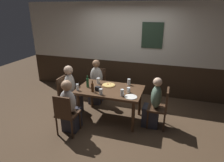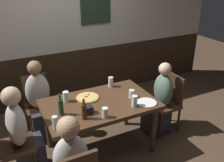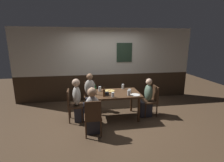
{
  "view_description": "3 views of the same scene",
  "coord_description": "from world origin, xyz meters",
  "px_view_note": "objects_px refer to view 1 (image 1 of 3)",
  "views": [
    {
      "loc": [
        1.27,
        -3.77,
        2.42
      ],
      "look_at": [
        0.01,
        0.1,
        0.89
      ],
      "focal_mm": 31.19,
      "sensor_mm": 36.0,
      "label": 1
    },
    {
      "loc": [
        -1.11,
        -2.55,
        2.31
      ],
      "look_at": [
        0.21,
        0.06,
        0.97
      ],
      "focal_mm": 39.74,
      "sensor_mm": 36.0,
      "label": 2
    },
    {
      "loc": [
        -0.78,
        -4.43,
        2.16
      ],
      "look_at": [
        -0.05,
        -0.02,
        1.09
      ],
      "focal_mm": 27.12,
      "sensor_mm": 36.0,
      "label": 3
    }
  ],
  "objects_px": {
    "beer_bottle_green": "(88,83)",
    "plate_white_large": "(131,97)",
    "tumbler_short": "(77,87)",
    "dining_table": "(110,92)",
    "chair_head_east": "(161,106)",
    "chair_left_near": "(66,113)",
    "beer_glass_tall": "(98,81)",
    "beer_bottle_brown": "(92,87)",
    "pint_glass_pale": "(129,90)",
    "chair_left_far": "(98,83)",
    "person_left_far": "(96,85)",
    "chair_head_west": "(66,92)",
    "person_head_west": "(72,93)",
    "pizza": "(109,85)",
    "person_head_east": "(153,106)",
    "person_left_near": "(70,109)",
    "beer_glass_half": "(101,92)",
    "tumbler_water": "(129,82)",
    "condiment_caddy": "(98,89)",
    "pint_glass_amber": "(122,93)"
  },
  "relations": [
    {
      "from": "beer_glass_tall",
      "to": "beer_bottle_brown",
      "type": "distance_m",
      "value": 0.49
    },
    {
      "from": "beer_glass_half",
      "to": "plate_white_large",
      "type": "xyz_separation_m",
      "value": [
        0.62,
        0.06,
        -0.05
      ]
    },
    {
      "from": "person_head_east",
      "to": "tumbler_water",
      "type": "height_order",
      "value": "person_head_east"
    },
    {
      "from": "person_head_east",
      "to": "chair_left_far",
      "type": "bearing_deg",
      "value": 151.67
    },
    {
      "from": "person_head_west",
      "to": "person_left_far",
      "type": "bearing_deg",
      "value": 64.06
    },
    {
      "from": "tumbler_short",
      "to": "person_head_west",
      "type": "bearing_deg",
      "value": 137.84
    },
    {
      "from": "person_left_near",
      "to": "beer_glass_tall",
      "type": "xyz_separation_m",
      "value": [
        0.26,
        0.93,
        0.32
      ]
    },
    {
      "from": "beer_glass_half",
      "to": "person_head_east",
      "type": "bearing_deg",
      "value": 18.1
    },
    {
      "from": "person_head_west",
      "to": "beer_bottle_green",
      "type": "height_order",
      "value": "person_head_west"
    },
    {
      "from": "tumbler_short",
      "to": "pizza",
      "type": "bearing_deg",
      "value": 40.26
    },
    {
      "from": "chair_left_near",
      "to": "tumbler_water",
      "type": "xyz_separation_m",
      "value": [
        0.97,
        1.22,
        0.31
      ]
    },
    {
      "from": "person_head_east",
      "to": "person_left_near",
      "type": "xyz_separation_m",
      "value": [
        -1.6,
        -0.7,
        0.02
      ]
    },
    {
      "from": "tumbler_short",
      "to": "beer_glass_half",
      "type": "height_order",
      "value": "tumbler_short"
    },
    {
      "from": "person_head_east",
      "to": "beer_bottle_brown",
      "type": "relative_size",
      "value": 4.33
    },
    {
      "from": "person_head_west",
      "to": "beer_bottle_brown",
      "type": "xyz_separation_m",
      "value": [
        0.67,
        -0.26,
        0.34
      ]
    },
    {
      "from": "person_head_west",
      "to": "pint_glass_amber",
      "type": "relative_size",
      "value": 8.16
    },
    {
      "from": "person_head_west",
      "to": "pint_glass_amber",
      "type": "distance_m",
      "value": 1.39
    },
    {
      "from": "chair_head_west",
      "to": "plate_white_large",
      "type": "xyz_separation_m",
      "value": [
        1.67,
        -0.28,
        0.25
      ]
    },
    {
      "from": "chair_left_far",
      "to": "tumbler_short",
      "type": "relative_size",
      "value": 6.05
    },
    {
      "from": "chair_head_west",
      "to": "person_head_west",
      "type": "bearing_deg",
      "value": 0.0
    },
    {
      "from": "dining_table",
      "to": "chair_head_east",
      "type": "distance_m",
      "value": 1.14
    },
    {
      "from": "chair_head_west",
      "to": "beer_bottle_brown",
      "type": "relative_size",
      "value": 3.42
    },
    {
      "from": "chair_left_near",
      "to": "pint_glass_amber",
      "type": "xyz_separation_m",
      "value": [
        0.98,
        0.59,
        0.31
      ]
    },
    {
      "from": "chair_head_east",
      "to": "person_head_east",
      "type": "bearing_deg",
      "value": 180.0
    },
    {
      "from": "pint_glass_pale",
      "to": "pizza",
      "type": "bearing_deg",
      "value": 155.18
    },
    {
      "from": "chair_left_near",
      "to": "beer_bottle_green",
      "type": "relative_size",
      "value": 3.27
    },
    {
      "from": "person_head_west",
      "to": "condiment_caddy",
      "type": "bearing_deg",
      "value": -12.83
    },
    {
      "from": "person_left_far",
      "to": "plate_white_large",
      "type": "xyz_separation_m",
      "value": [
        1.17,
        -0.98,
        0.25
      ]
    },
    {
      "from": "pint_glass_pale",
      "to": "chair_left_far",
      "type": "bearing_deg",
      "value": 138.96
    },
    {
      "from": "person_left_far",
      "to": "beer_bottle_brown",
      "type": "distance_m",
      "value": 1.08
    },
    {
      "from": "tumbler_short",
      "to": "dining_table",
      "type": "bearing_deg",
      "value": 24.39
    },
    {
      "from": "beer_bottle_green",
      "to": "plate_white_large",
      "type": "relative_size",
      "value": 1.04
    },
    {
      "from": "chair_left_far",
      "to": "pint_glass_pale",
      "type": "height_order",
      "value": "chair_left_far"
    },
    {
      "from": "beer_glass_tall",
      "to": "plate_white_large",
      "type": "xyz_separation_m",
      "value": [
        0.9,
        -0.51,
        -0.05
      ]
    },
    {
      "from": "pint_glass_amber",
      "to": "person_left_near",
      "type": "bearing_deg",
      "value": -156.72
    },
    {
      "from": "chair_head_west",
      "to": "beer_bottle_green",
      "type": "relative_size",
      "value": 3.27
    },
    {
      "from": "chair_head_west",
      "to": "beer_glass_half",
      "type": "bearing_deg",
      "value": -18.14
    },
    {
      "from": "tumbler_water",
      "to": "beer_glass_half",
      "type": "relative_size",
      "value": 1.17
    },
    {
      "from": "chair_head_west",
      "to": "person_head_east",
      "type": "xyz_separation_m",
      "value": [
        2.1,
        0.0,
        -0.03
      ]
    },
    {
      "from": "beer_glass_half",
      "to": "beer_bottle_green",
      "type": "xyz_separation_m",
      "value": [
        -0.43,
        0.29,
        0.05
      ]
    },
    {
      "from": "chair_head_east",
      "to": "chair_left_near",
      "type": "relative_size",
      "value": 1.0
    },
    {
      "from": "person_left_near",
      "to": "chair_head_west",
      "type": "bearing_deg",
      "value": 125.62
    },
    {
      "from": "pizza",
      "to": "plate_white_large",
      "type": "relative_size",
      "value": 1.18
    },
    {
      "from": "beer_bottle_green",
      "to": "plate_white_large",
      "type": "distance_m",
      "value": 1.08
    },
    {
      "from": "dining_table",
      "to": "pint_glass_amber",
      "type": "xyz_separation_m",
      "value": [
        0.35,
        -0.28,
        0.15
      ]
    },
    {
      "from": "person_left_near",
      "to": "beer_bottle_brown",
      "type": "bearing_deg",
      "value": 53.25
    },
    {
      "from": "pizza",
      "to": "beer_glass_half",
      "type": "bearing_deg",
      "value": -89.03
    },
    {
      "from": "beer_glass_tall",
      "to": "chair_head_east",
      "type": "bearing_deg",
      "value": -8.55
    },
    {
      "from": "chair_left_far",
      "to": "person_left_far",
      "type": "xyz_separation_m",
      "value": [
        0.0,
        -0.16,
        -0.0
      ]
    },
    {
      "from": "tumbler_water",
      "to": "plate_white_large",
      "type": "distance_m",
      "value": 0.67
    }
  ]
}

